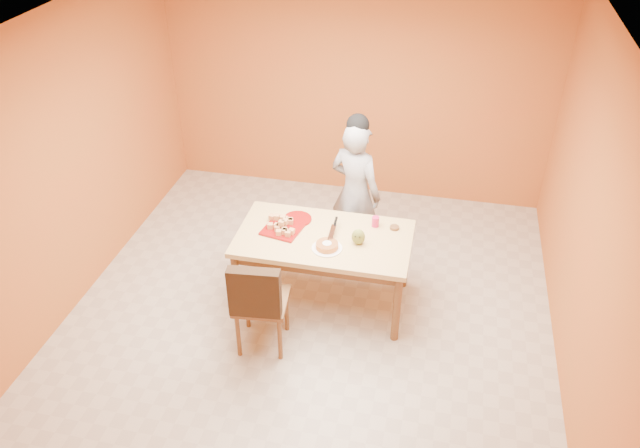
% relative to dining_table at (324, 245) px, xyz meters
% --- Properties ---
extents(floor, '(5.00, 5.00, 0.00)m').
position_rel_dining_table_xyz_m(floor, '(-0.09, -0.31, -0.67)').
color(floor, beige).
rests_on(floor, ground).
extents(ceiling, '(5.00, 5.00, 0.00)m').
position_rel_dining_table_xyz_m(ceiling, '(-0.09, -0.31, 2.03)').
color(ceiling, white).
rests_on(ceiling, wall_back).
extents(wall_back, '(4.50, 0.00, 4.50)m').
position_rel_dining_table_xyz_m(wall_back, '(-0.09, 2.19, 0.68)').
color(wall_back, '#B06328').
rests_on(wall_back, floor).
extents(wall_left, '(0.00, 5.00, 5.00)m').
position_rel_dining_table_xyz_m(wall_left, '(-2.34, -0.31, 0.68)').
color(wall_left, '#B06328').
rests_on(wall_left, floor).
extents(wall_right, '(0.00, 5.00, 5.00)m').
position_rel_dining_table_xyz_m(wall_right, '(2.16, -0.31, 0.68)').
color(wall_right, '#B06328').
rests_on(wall_right, floor).
extents(dining_table, '(1.60, 0.90, 0.76)m').
position_rel_dining_table_xyz_m(dining_table, '(0.00, 0.00, 0.00)').
color(dining_table, '#D4BC6F').
rests_on(dining_table, floor).
extents(dining_chair, '(0.50, 0.57, 0.99)m').
position_rel_dining_table_xyz_m(dining_chair, '(-0.41, -0.70, -0.15)').
color(dining_chair, brown).
rests_on(dining_chair, floor).
extents(pastry_pile, '(0.30, 0.30, 0.10)m').
position_rel_dining_table_xyz_m(pastry_pile, '(-0.40, 0.02, 0.16)').
color(pastry_pile, tan).
rests_on(pastry_pile, pastry_platter).
extents(person, '(0.67, 0.57, 1.56)m').
position_rel_dining_table_xyz_m(person, '(0.16, 0.78, 0.12)').
color(person, '#98989A').
rests_on(person, floor).
extents(pastry_platter, '(0.39, 0.39, 0.02)m').
position_rel_dining_table_xyz_m(pastry_platter, '(-0.40, 0.02, 0.10)').
color(pastry_platter, maroon).
rests_on(pastry_platter, dining_table).
extents(red_dinner_plate, '(0.30, 0.30, 0.02)m').
position_rel_dining_table_xyz_m(red_dinner_plate, '(-0.30, 0.22, 0.10)').
color(red_dinner_plate, maroon).
rests_on(red_dinner_plate, dining_table).
extents(white_cake_plate, '(0.32, 0.32, 0.01)m').
position_rel_dining_table_xyz_m(white_cake_plate, '(0.07, -0.18, 0.10)').
color(white_cake_plate, white).
rests_on(white_cake_plate, dining_table).
extents(sponge_cake, '(0.25, 0.25, 0.05)m').
position_rel_dining_table_xyz_m(sponge_cake, '(0.07, -0.18, 0.13)').
color(sponge_cake, orange).
rests_on(sponge_cake, white_cake_plate).
extents(cake_server, '(0.06, 0.24, 0.01)m').
position_rel_dining_table_xyz_m(cake_server, '(0.08, -0.00, 0.16)').
color(cake_server, white).
rests_on(cake_server, sponge_cake).
extents(egg_ornament, '(0.14, 0.12, 0.15)m').
position_rel_dining_table_xyz_m(egg_ornament, '(0.32, -0.05, 0.17)').
color(egg_ornament, olive).
rests_on(egg_ornament, dining_table).
extents(magenta_glass, '(0.09, 0.09, 0.10)m').
position_rel_dining_table_xyz_m(magenta_glass, '(0.44, 0.27, 0.14)').
color(magenta_glass, '#C31D52').
rests_on(magenta_glass, dining_table).
extents(checker_tin, '(0.12, 0.12, 0.03)m').
position_rel_dining_table_xyz_m(checker_tin, '(0.62, 0.26, 0.11)').
color(checker_tin, '#3A1E0F').
rests_on(checker_tin, dining_table).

